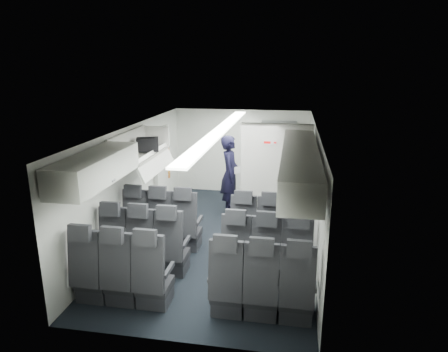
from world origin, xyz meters
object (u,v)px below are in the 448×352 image
(seat_row_front, at_px, (215,231))
(boarding_door, at_px, (162,167))
(seat_row_mid, at_px, (204,253))
(flight_attendant, at_px, (230,174))
(galley_unit, at_px, (278,160))
(seat_row_rear, at_px, (189,284))
(carry_on_bag, at_px, (148,144))

(seat_row_front, bearing_deg, boarding_door, 128.16)
(seat_row_mid, distance_m, flight_attendant, 2.97)
(seat_row_front, xyz_separation_m, galley_unit, (0.95, 3.25, 0.55))
(galley_unit, bearing_deg, seat_row_rear, -100.65)
(flight_attendant, xyz_separation_m, carry_on_bag, (-1.30, -1.57, 0.94))
(seat_row_rear, xyz_separation_m, carry_on_bag, (-1.35, 2.27, 1.42))
(seat_row_front, height_order, carry_on_bag, carry_on_bag)
(flight_attendant, bearing_deg, seat_row_mid, 176.46)
(seat_row_front, xyz_separation_m, carry_on_bag, (-1.35, 0.47, 1.42))
(boarding_door, height_order, carry_on_bag, carry_on_bag)
(boarding_door, xyz_separation_m, carry_on_bag, (0.29, -1.62, 0.87))
(seat_row_rear, distance_m, boarding_door, 4.25)
(flight_attendant, distance_m, carry_on_bag, 2.24)
(seat_row_mid, relative_size, flight_attendant, 1.90)
(boarding_door, xyz_separation_m, flight_attendant, (1.59, -0.05, -0.08))
(flight_attendant, bearing_deg, galley_unit, -44.01)
(galley_unit, bearing_deg, boarding_door, -155.72)
(seat_row_front, distance_m, flight_attendant, 2.09)
(seat_row_front, xyz_separation_m, flight_attendant, (-0.05, 2.03, 0.47))
(seat_row_rear, xyz_separation_m, boarding_door, (-1.64, 3.89, 0.55))
(carry_on_bag, bearing_deg, seat_row_rear, -77.98)
(seat_row_front, distance_m, seat_row_mid, 0.90)
(seat_row_rear, distance_m, carry_on_bag, 3.00)
(seat_row_front, xyz_separation_m, seat_row_mid, (0.00, -0.90, 0.00))
(galley_unit, distance_m, boarding_door, 2.84)
(galley_unit, bearing_deg, carry_on_bag, -129.55)
(boarding_door, distance_m, carry_on_bag, 1.86)
(seat_row_front, height_order, seat_row_rear, same)
(seat_row_mid, height_order, boarding_door, boarding_door)
(galley_unit, relative_size, boarding_door, 1.02)
(boarding_door, distance_m, flight_attendant, 1.59)
(seat_row_front, relative_size, flight_attendant, 1.90)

